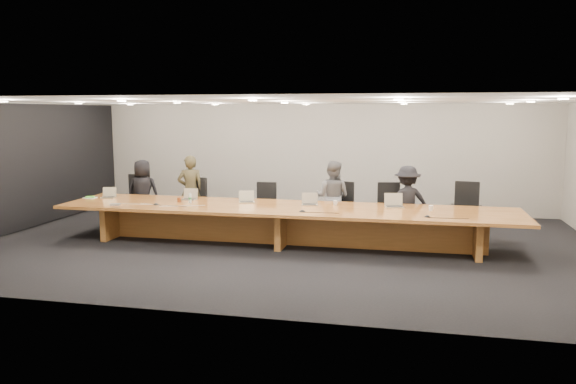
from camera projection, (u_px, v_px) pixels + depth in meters
name	position (u px, v px, depth m)	size (l,w,h in m)	color
ground	(285.00, 244.00, 11.10)	(12.00, 12.00, 0.00)	black
back_wall	(318.00, 158.00, 14.77)	(12.00, 0.02, 2.80)	beige
left_wall_panel	(18.00, 169.00, 12.18)	(0.08, 7.84, 2.74)	black
conference_table	(285.00, 218.00, 11.02)	(9.00, 1.80, 0.75)	brown
chair_far_left	(133.00, 199.00, 13.08)	(0.59, 0.59, 1.16)	black
chair_left	(192.00, 202.00, 12.67)	(0.58, 0.58, 1.14)	black
chair_mid_left	(264.00, 206.00, 12.35)	(0.54, 0.54, 1.07)	black
chair_mid_right	(339.00, 207.00, 12.11)	(0.57, 0.57, 1.12)	black
chair_right	(390.00, 209.00, 11.83)	(0.58, 0.58, 1.13)	black
chair_far_right	(466.00, 210.00, 11.52)	(0.60, 0.60, 1.19)	black
person_a	(143.00, 192.00, 12.91)	(0.74, 0.48, 1.51)	black
person_b	(191.00, 191.00, 12.75)	(0.59, 0.39, 1.63)	#35301D
person_c	(333.00, 197.00, 12.03)	(0.76, 0.59, 1.56)	#525355
person_d	(407.00, 202.00, 11.58)	(0.97, 0.56, 1.50)	black
laptop_a	(108.00, 192.00, 12.13)	(0.29, 0.21, 0.23)	#B6AB8B
laptop_b	(189.00, 194.00, 11.82)	(0.31, 0.23, 0.25)	#BFB192
laptop_c	(247.00, 197.00, 11.48)	(0.31, 0.23, 0.25)	#BAAF8E
laptop_d	(310.00, 199.00, 11.16)	(0.32, 0.23, 0.25)	tan
laptop_e	(394.00, 200.00, 10.90)	(0.35, 0.26, 0.28)	tan
water_bottle	(190.00, 198.00, 11.42)	(0.06, 0.06, 0.19)	#B0C1BB
amber_mug	(179.00, 200.00, 11.54)	(0.08, 0.08, 0.10)	brown
paper_cup_near	(335.00, 203.00, 11.17)	(0.08, 0.08, 0.10)	silver
paper_cup_far	(431.00, 208.00, 10.52)	(0.09, 0.09, 0.10)	silver
notepad	(90.00, 198.00, 12.09)	(0.25, 0.20, 0.01)	silver
lime_gadget	(90.00, 197.00, 12.06)	(0.18, 0.10, 0.03)	#4EC133
av_box	(115.00, 204.00, 11.17)	(0.19, 0.14, 0.03)	#9D9DA1
mic_left	(156.00, 204.00, 11.21)	(0.13, 0.13, 0.03)	black
mic_center	(302.00, 211.00, 10.45)	(0.13, 0.13, 0.03)	black
mic_right	(427.00, 216.00, 9.91)	(0.12, 0.12, 0.03)	black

